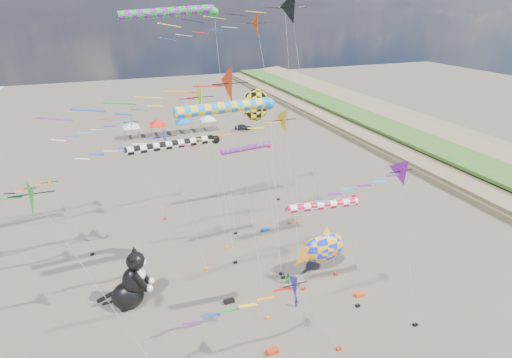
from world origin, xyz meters
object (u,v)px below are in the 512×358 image
object	(u,v)px
fish_inflatable	(323,247)
child_blue	(296,301)
person_adult	(297,283)
child_green	(288,279)
cat_inflatable	(129,278)
parked_car	(243,127)

from	to	relation	value
fish_inflatable	child_blue	xyz separation A→B (m)	(-4.43, -3.48, -2.23)
person_adult	child_green	distance (m)	1.14
fish_inflatable	child_blue	distance (m)	6.06
cat_inflatable	child_blue	xyz separation A→B (m)	(12.99, -5.31, -2.26)
child_green	parked_car	size ratio (longest dim) A/B	0.35
cat_inflatable	child_green	bearing A→B (deg)	4.70
cat_inflatable	child_green	world-z (taller)	cat_inflatable
parked_car	cat_inflatable	bearing A→B (deg)	164.97
person_adult	parked_car	size ratio (longest dim) A/B	0.47
person_adult	fish_inflatable	bearing A→B (deg)	-7.95
child_green	child_blue	distance (m)	3.04
person_adult	child_green	size ratio (longest dim) A/B	1.37
person_adult	child_blue	world-z (taller)	person_adult
child_blue	parked_car	distance (m)	52.91
cat_inflatable	child_blue	bearing A→B (deg)	-7.78
fish_inflatable	parked_car	world-z (taller)	fish_inflatable
person_adult	child_green	world-z (taller)	person_adult
child_blue	parked_car	xyz separation A→B (m)	(13.19, 51.24, 0.05)
cat_inflatable	child_blue	world-z (taller)	cat_inflatable
person_adult	child_green	bearing A→B (deg)	75.70
fish_inflatable	parked_car	distance (m)	48.60
parked_car	person_adult	bearing A→B (deg)	-179.22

